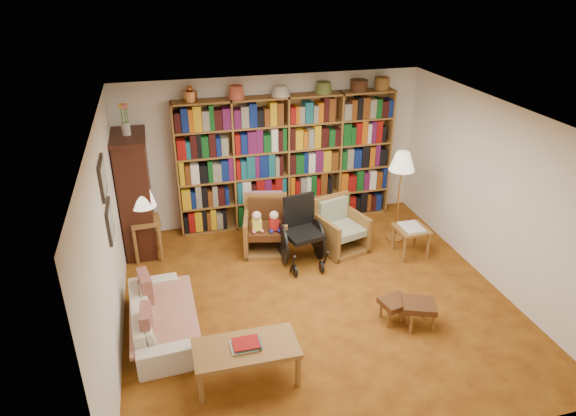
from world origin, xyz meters
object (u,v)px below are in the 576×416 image
object	(u,v)px
footstool_b	(419,307)
coffee_table	(246,350)
wheelchair	(301,233)
side_table_lamp	(146,230)
footstool_a	(395,304)
armchair_sage	(339,229)
side_table_papers	(412,232)
armchair_leather	(265,228)
sofa	(159,317)
floor_lamp	(402,165)

from	to	relation	value
footstool_b	coffee_table	bearing A→B (deg)	-170.99
wheelchair	side_table_lamp	bearing A→B (deg)	163.07
footstool_a	coffee_table	bearing A→B (deg)	-165.34
footstool_b	armchair_sage	bearing A→B (deg)	97.65
coffee_table	side_table_papers	bearing A→B (deg)	33.71
armchair_leather	side_table_papers	xyz separation A→B (m)	(2.11, -0.78, 0.04)
side_table_lamp	armchair_sage	bearing A→B (deg)	-8.55
wheelchair	coffee_table	world-z (taller)	wheelchair
sofa	floor_lamp	bearing A→B (deg)	-72.91
side_table_lamp	armchair_sage	world-z (taller)	armchair_sage
armchair_sage	coffee_table	distance (m)	3.12
sofa	armchair_leather	bearing A→B (deg)	-48.10
coffee_table	side_table_lamp	bearing A→B (deg)	108.79
sofa	footstool_b	distance (m)	3.17
side_table_lamp	side_table_papers	distance (m)	4.00
sofa	armchair_sage	xyz separation A→B (m)	(2.82, 1.43, 0.08)
armchair_leather	footstool_a	distance (m)	2.51
footstool_a	armchair_leather	bearing A→B (deg)	118.37
floor_lamp	side_table_papers	world-z (taller)	floor_lamp
sofa	footstool_a	size ratio (longest dim) A/B	3.83
footstool_a	coffee_table	xyz separation A→B (m)	(-1.98, -0.52, 0.13)
wheelchair	footstool_b	distance (m)	2.11
footstool_b	side_table_papers	bearing A→B (deg)	66.43
armchair_leather	armchair_sage	xyz separation A→B (m)	(1.14, -0.28, -0.04)
wheelchair	floor_lamp	world-z (taller)	floor_lamp
armchair_sage	footstool_b	xyz separation A→B (m)	(0.28, -2.09, -0.03)
armchair_sage	wheelchair	bearing A→B (deg)	-161.21
side_table_papers	footstool_b	world-z (taller)	side_table_papers
armchair_sage	wheelchair	distance (m)	0.75
coffee_table	armchair_sage	bearing A→B (deg)	51.66
sofa	coffee_table	world-z (taller)	coffee_table
side_table_lamp	floor_lamp	bearing A→B (deg)	-6.44
side_table_lamp	coffee_table	size ratio (longest dim) A/B	0.57
footstool_a	floor_lamp	bearing A→B (deg)	64.56
side_table_lamp	coffee_table	bearing A→B (deg)	-71.21
wheelchair	coffee_table	distance (m)	2.53
sofa	armchair_sage	distance (m)	3.16
side_table_papers	footstool_b	size ratio (longest dim) A/B	0.99
footstool_b	floor_lamp	bearing A→B (deg)	71.89
sofa	footstool_a	bearing A→B (deg)	-103.49
coffee_table	floor_lamp	bearing A→B (deg)	40.14
armchair_leather	coffee_table	xyz separation A→B (m)	(-0.79, -2.72, 0.03)
armchair_sage	coffee_table	bearing A→B (deg)	-128.34
sofa	wheelchair	distance (m)	2.44
floor_lamp	coffee_table	world-z (taller)	floor_lamp
armchair_leather	floor_lamp	bearing A→B (deg)	-7.49
side_table_lamp	side_table_papers	size ratio (longest dim) A/B	1.29
wheelchair	side_table_papers	world-z (taller)	wheelchair
side_table_lamp	footstool_a	bearing A→B (deg)	-38.58
armchair_leather	coffee_table	world-z (taller)	armchair_leather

